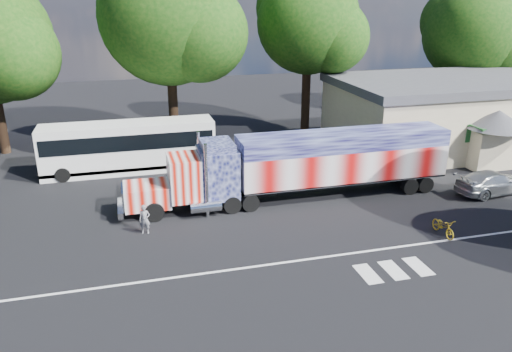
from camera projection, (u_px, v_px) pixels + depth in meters
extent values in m
plane|color=black|center=(272.00, 232.00, 24.67)|extent=(100.00, 100.00, 0.00)
cube|color=silver|center=(291.00, 262.00, 21.94)|extent=(30.00, 0.15, 0.01)
cube|color=silver|center=(368.00, 274.00, 20.99)|extent=(0.70, 1.60, 0.01)
cube|color=silver|center=(393.00, 270.00, 21.28)|extent=(0.70, 1.60, 0.01)
cube|color=silver|center=(418.00, 266.00, 21.56)|extent=(0.70, 1.60, 0.01)
cube|color=black|center=(202.00, 197.00, 27.21)|extent=(8.21, 0.91, 0.27)
cube|color=#DE8078|center=(147.00, 195.00, 26.35)|extent=(2.37, 2.01, 1.19)
cube|color=silver|center=(123.00, 197.00, 26.05)|extent=(0.11, 1.73, 1.06)
cube|color=silver|center=(121.00, 208.00, 26.21)|extent=(0.27, 2.28, 0.33)
cube|color=#DE8078|center=(184.00, 177.00, 26.55)|extent=(1.64, 2.28, 2.28)
cube|color=black|center=(169.00, 171.00, 26.22)|extent=(0.05, 1.92, 0.82)
cube|color=#494E80|center=(218.00, 172.00, 26.96)|extent=(2.01, 2.28, 2.65)
cube|color=#494E80|center=(217.00, 146.00, 26.44)|extent=(1.64, 2.19, 0.46)
cylinder|color=silver|center=(199.00, 167.00, 27.85)|extent=(0.18, 0.18, 4.01)
cylinder|color=silver|center=(207.00, 181.00, 25.67)|extent=(0.18, 0.18, 4.01)
cylinder|color=silver|center=(199.00, 190.00, 28.30)|extent=(1.64, 0.60, 0.60)
cylinder|color=silver|center=(206.00, 207.00, 26.15)|extent=(1.64, 0.60, 0.60)
cylinder|color=black|center=(154.00, 212.00, 25.71)|extent=(1.00, 0.32, 1.00)
cylinder|color=black|center=(152.00, 198.00, 27.53)|extent=(1.00, 0.32, 1.00)
cylinder|color=black|center=(232.00, 204.00, 26.75)|extent=(0.95, 0.50, 0.95)
cylinder|color=black|center=(225.00, 191.00, 28.49)|extent=(0.95, 0.50, 0.95)
cylinder|color=black|center=(250.00, 202.00, 26.99)|extent=(0.95, 0.50, 0.95)
cylinder|color=black|center=(242.00, 190.00, 28.73)|extent=(0.95, 0.50, 0.95)
cube|color=black|center=(341.00, 180.00, 29.11)|extent=(11.86, 1.00, 0.27)
cube|color=#DA7677|center=(342.00, 163.00, 28.75)|extent=(12.22, 2.37, 1.82)
cube|color=#484B85|center=(344.00, 140.00, 28.28)|extent=(12.22, 2.37, 0.91)
cube|color=silver|center=(341.00, 178.00, 29.06)|extent=(12.22, 2.37, 0.11)
cube|color=silver|center=(437.00, 147.00, 30.07)|extent=(0.04, 2.28, 2.65)
cylinder|color=black|center=(409.00, 186.00, 29.32)|extent=(0.95, 0.50, 0.95)
cylinder|color=black|center=(393.00, 175.00, 31.06)|extent=(0.95, 0.50, 0.95)
cylinder|color=black|center=(424.00, 184.00, 29.57)|extent=(0.95, 0.50, 0.95)
cylinder|color=black|center=(407.00, 174.00, 31.30)|extent=(0.95, 0.50, 0.95)
cube|color=white|center=(129.00, 147.00, 32.77)|extent=(11.11, 2.41, 3.24)
cube|color=black|center=(128.00, 138.00, 32.56)|extent=(10.74, 2.46, 1.02)
cube|color=black|center=(131.00, 164.00, 33.18)|extent=(11.11, 2.41, 0.23)
cube|color=black|center=(38.00, 151.00, 31.38)|extent=(0.06, 2.13, 1.30)
cylinder|color=black|center=(63.00, 175.00, 31.11)|extent=(0.93, 0.28, 0.93)
cylinder|color=black|center=(66.00, 163.00, 33.21)|extent=(0.93, 0.28, 0.93)
cylinder|color=black|center=(174.00, 166.00, 32.78)|extent=(0.93, 0.28, 0.93)
cylinder|color=black|center=(171.00, 155.00, 34.88)|extent=(0.93, 0.28, 0.93)
cylinder|color=black|center=(187.00, 165.00, 32.98)|extent=(0.93, 0.28, 0.93)
cylinder|color=black|center=(183.00, 154.00, 35.08)|extent=(0.93, 0.28, 0.93)
cube|color=beige|center=(478.00, 114.00, 38.69)|extent=(22.00, 10.00, 4.60)
cube|color=#46464B|center=(483.00, 81.00, 37.79)|extent=(22.40, 10.40, 0.60)
cube|color=#1E5926|center=(424.00, 137.00, 32.15)|extent=(1.60, 0.08, 1.20)
cube|color=#1E5926|center=(477.00, 133.00, 33.11)|extent=(1.60, 0.08, 1.20)
cube|color=beige|center=(493.00, 150.00, 33.22)|extent=(3.00, 1.20, 2.60)
cube|color=#1E5926|center=(497.00, 127.00, 32.68)|extent=(3.40, 1.60, 0.25)
cone|color=#46464B|center=(498.00, 119.00, 32.50)|extent=(4.00, 4.00, 1.20)
imported|color=#A3A6A8|center=(493.00, 182.00, 29.26)|extent=(4.81, 2.34, 1.35)
imported|color=slate|center=(145.00, 219.00, 24.32)|extent=(0.60, 0.45, 1.48)
imported|color=gold|center=(443.00, 226.00, 24.25)|extent=(0.60, 1.72, 0.90)
cylinder|color=black|center=(306.00, 91.00, 40.90)|extent=(0.70, 0.70, 7.20)
sphere|color=#234C11|center=(308.00, 22.00, 39.05)|extent=(8.08, 8.08, 8.08)
sphere|color=#234C11|center=(333.00, 37.00, 38.69)|extent=(5.66, 5.66, 5.66)
sphere|color=#234C11|center=(289.00, 8.00, 39.50)|extent=(5.25, 5.25, 5.25)
sphere|color=#234C11|center=(13.00, 54.00, 33.76)|extent=(6.28, 6.28, 6.28)
cylinder|color=black|center=(173.00, 98.00, 36.87)|extent=(0.70, 0.70, 7.71)
sphere|color=#234C11|center=(168.00, 16.00, 34.88)|extent=(9.69, 9.69, 9.69)
sphere|color=#234C11|center=(199.00, 33.00, 34.41)|extent=(6.78, 6.78, 6.78)
cylinder|color=black|center=(466.00, 85.00, 46.29)|extent=(0.70, 0.70, 6.29)
sphere|color=#234C11|center=(473.00, 32.00, 44.67)|extent=(8.87, 8.87, 8.87)
sphere|color=#234C11|center=(499.00, 43.00, 44.20)|extent=(6.21, 6.21, 6.21)
sphere|color=#234C11|center=(453.00, 21.00, 45.25)|extent=(5.76, 5.76, 5.76)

